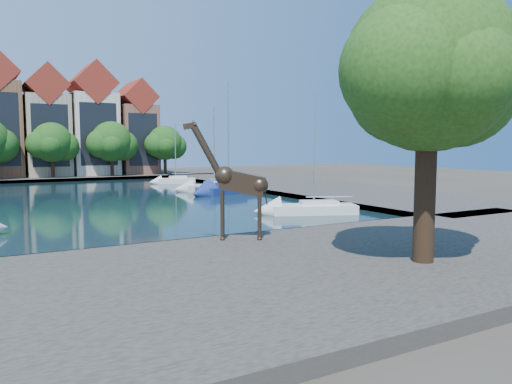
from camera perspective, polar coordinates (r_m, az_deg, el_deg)
ground at (r=24.06m, az=-10.85°, el=-6.69°), size 160.00×160.00×0.00m
water_basin at (r=47.16m, az=-20.31°, el=-0.95°), size 38.00×50.00×0.08m
near_quay at (r=17.70m, az=-3.40°, el=-10.19°), size 50.00×14.00×0.50m
far_quay at (r=78.80m, az=-24.13°, el=1.51°), size 60.00×16.00×0.50m
right_quay at (r=56.77m, az=5.41°, el=0.61°), size 14.00×52.00×0.50m
plane_tree at (r=20.31m, az=19.38°, el=12.65°), size 8.32×6.40×10.62m
townhouse_east_inner at (r=78.91m, az=-22.89°, el=7.00°), size 5.94×9.18×15.79m
townhouse_east_mid at (r=79.96m, az=-18.23°, el=7.39°), size 6.43×9.18×16.65m
townhouse_east_end at (r=81.48m, az=-13.70°, el=6.77°), size 5.44×9.18×14.43m
far_tree_mid_east at (r=73.42m, az=-22.22°, el=5.14°), size 7.02×5.40×7.52m
far_tree_east at (r=74.89m, az=-16.12°, el=5.41°), size 7.54×5.80×7.84m
far_tree_far_east at (r=77.16m, az=-10.31°, el=5.41°), size 6.76×5.20×7.36m
giraffe_statue at (r=23.63m, az=-2.34°, el=1.13°), size 3.61×2.21×5.57m
sailboat_right_a at (r=35.87m, az=6.62°, el=-1.69°), size 6.36×4.37×9.20m
sailboat_right_b at (r=50.68m, az=-3.16°, el=0.52°), size 7.47×4.91×11.23m
sailboat_right_c at (r=53.73m, az=-4.77°, el=0.71°), size 6.40×3.01×8.91m
sailboat_right_d at (r=64.51m, az=-9.15°, el=1.44°), size 4.87×2.19×7.68m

